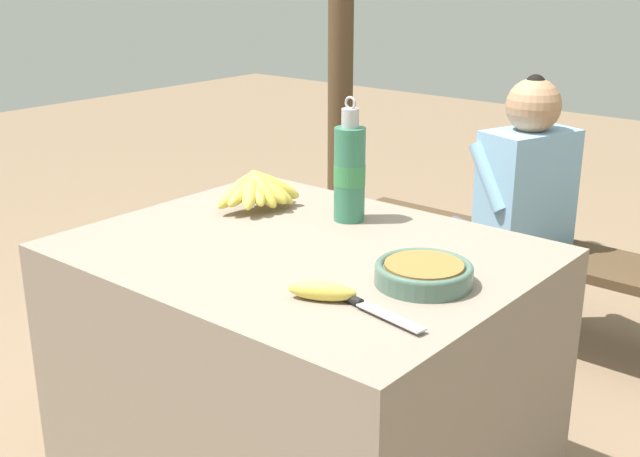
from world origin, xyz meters
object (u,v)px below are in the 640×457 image
knife (370,307)px  serving_bowl (424,272)px  wooden_bench (535,260)px  banana_bunch_ripe (259,188)px  loose_banana_front (322,291)px  seated_vendor (517,191)px  water_bottle (350,172)px

knife → serving_bowl: bearing=98.4°
serving_bowl → wooden_bench: (-0.30, 1.28, -0.42)m
wooden_bench → knife: bearing=-78.7°
banana_bunch_ripe → loose_banana_front: 0.68m
loose_banana_front → wooden_bench: loose_banana_front is taller
loose_banana_front → knife: 0.12m
banana_bunch_ripe → seated_vendor: (0.29, 1.08, -0.20)m
water_bottle → loose_banana_front: bearing=-58.1°
banana_bunch_ripe → water_bottle: bearing=18.2°
water_bottle → loose_banana_front: 0.57m
loose_banana_front → serving_bowl: bearing=61.3°
water_bottle → wooden_bench: size_ratio=0.21×
banana_bunch_ripe → water_bottle: size_ratio=0.81×
loose_banana_front → wooden_bench: size_ratio=0.09×
serving_bowl → knife: (-0.00, -0.20, -0.02)m
serving_bowl → wooden_bench: size_ratio=0.14×
serving_bowl → water_bottle: (-0.41, 0.26, 0.11)m
banana_bunch_ripe → serving_bowl: banana_bunch_ripe is taller
serving_bowl → knife: 0.20m
serving_bowl → water_bottle: water_bottle is taller
seated_vendor → banana_bunch_ripe: bearing=93.2°
knife → banana_bunch_ripe: bearing=160.8°
serving_bowl → knife: bearing=-91.4°
banana_bunch_ripe → serving_bowl: (0.68, -0.17, -0.03)m
banana_bunch_ripe → loose_banana_front: size_ratio=1.84×
water_bottle → seated_vendor: (0.03, 1.00, -0.27)m
banana_bunch_ripe → water_bottle: 0.29m
seated_vendor → knife: bearing=122.9°
serving_bowl → loose_banana_front: size_ratio=1.45×
banana_bunch_ripe → serving_bowl: bearing=-14.4°
loose_banana_front → seated_vendor: size_ratio=0.15×
loose_banana_front → seated_vendor: 1.51m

